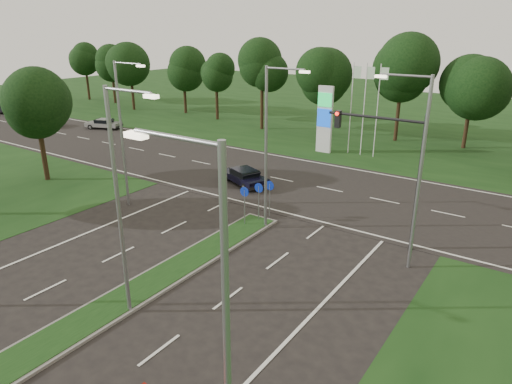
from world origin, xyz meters
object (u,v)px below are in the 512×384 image
Objects in this scene: navy_sedan at (244,176)px; far_car_a at (104,124)px; far_car_b at (45,121)px; far_car_d at (10,105)px; far_car_c at (9,108)px.

navy_sedan is 25.31m from far_car_a.
far_car_b is 14.76m from far_car_d.
far_car_c reaches higher than far_car_a.
far_car_d is at bearing 65.28° from far_car_b.
far_car_a is at bearing -76.32° from far_car_b.
navy_sedan is 0.96× the size of far_car_d.
far_car_c is 3.28m from far_car_d.
far_car_c reaches higher than navy_sedan.
navy_sedan is 1.09× the size of far_car_a.
far_car_c reaches higher than far_car_b.
far_car_c reaches higher than far_car_d.
far_car_b is (-6.70, -2.96, 0.02)m from far_car_a.
far_car_b is at bearing -117.23° from far_car_c.
far_car_c is at bearing 69.94° from far_car_b.
far_car_a is 1.00× the size of far_car_b.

